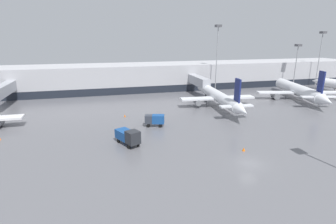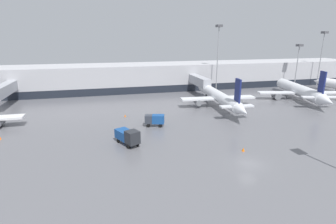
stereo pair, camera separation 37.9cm
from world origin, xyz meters
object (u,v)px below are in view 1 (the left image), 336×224
apron_light_mast_4 (218,41)px  parked_jet_0 (299,91)px  apron_light_mast_3 (321,44)px  apron_light_mast_2 (297,53)px  parked_jet_2 (218,96)px  traffic_cone_3 (125,116)px  service_truck_3 (155,119)px  traffic_cone_2 (244,149)px  service_truck_2 (128,136)px

apron_light_mast_4 → parked_jet_0: bearing=-41.0°
apron_light_mast_3 → apron_light_mast_2: bearing=-169.6°
parked_jet_2 → apron_light_mast_2: (37.97, 16.73, 9.90)m
apron_light_mast_2 → apron_light_mast_4: 30.37m
apron_light_mast_2 → apron_light_mast_3: apron_light_mast_3 is taller
traffic_cone_3 → apron_light_mast_4: apron_light_mast_4 is taller
service_truck_3 → apron_light_mast_4: apron_light_mast_4 is taller
apron_light_mast_2 → traffic_cone_3: bearing=-162.4°
parked_jet_2 → traffic_cone_2: (-8.25, -27.96, -2.54)m
service_truck_3 → apron_light_mast_4: size_ratio=0.20×
parked_jet_2 → apron_light_mast_3: size_ratio=1.74×
parked_jet_2 → service_truck_2: bearing=132.5°
service_truck_2 → apron_light_mast_4: bearing=113.7°
service_truck_3 → apron_light_mast_2: apron_light_mast_2 is taller
service_truck_3 → apron_light_mast_4: bearing=-116.1°
parked_jet_0 → apron_light_mast_2: (10.42, 14.87, 10.10)m
parked_jet_0 → traffic_cone_2: size_ratio=56.33×
parked_jet_0 → traffic_cone_3: bearing=109.9°
service_truck_2 → apron_light_mast_4: size_ratio=0.26×
traffic_cone_3 → apron_light_mast_4: size_ratio=0.03×
traffic_cone_2 → service_truck_3: bearing=126.0°
service_truck_2 → parked_jet_2: bearing=102.6°
parked_jet_0 → apron_light_mast_2: apron_light_mast_2 is taller
traffic_cone_2 → traffic_cone_3: size_ratio=1.05×
service_truck_2 → apron_light_mast_3: apron_light_mast_3 is taller
parked_jet_0 → apron_light_mast_4: (-19.57, 16.99, 14.38)m
parked_jet_0 → service_truck_3: bearing=120.4°
traffic_cone_2 → traffic_cone_3: (-17.13, 24.55, -0.01)m
traffic_cone_2 → apron_light_mast_3: size_ratio=0.03×
parked_jet_0 → traffic_cone_3: 53.24m
traffic_cone_2 → apron_light_mast_2: (46.21, 44.70, 12.44)m
traffic_cone_3 → apron_light_mast_2: apron_light_mast_2 is taller
parked_jet_0 → apron_light_mast_2: bearing=-20.9°
traffic_cone_2 → apron_light_mast_3: (58.13, 46.88, 15.48)m
parked_jet_0 → traffic_cone_2: bearing=144.0°
service_truck_2 → traffic_cone_2: bearing=42.3°
apron_light_mast_4 → apron_light_mast_3: bearing=0.1°
parked_jet_2 → apron_light_mast_2: bearing=-61.3°
traffic_cone_2 → apron_light_mast_4: bearing=70.9°
traffic_cone_2 → apron_light_mast_4: 52.29m
parked_jet_2 → apron_light_mast_3: 54.89m
traffic_cone_3 → service_truck_3: bearing=-57.3°
parked_jet_2 → apron_light_mast_2: size_ratio=2.22×
parked_jet_2 → service_truck_3: bearing=125.8°
service_truck_2 → apron_light_mast_3: size_ratio=0.29×
parked_jet_2 → service_truck_3: (-19.90, -11.94, -1.31)m
parked_jet_2 → apron_light_mast_4: apron_light_mast_4 is taller
service_truck_3 → traffic_cone_2: bearing=142.1°
parked_jet_0 → parked_jet_2: size_ratio=0.94×
parked_jet_2 → traffic_cone_2: parked_jet_2 is taller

